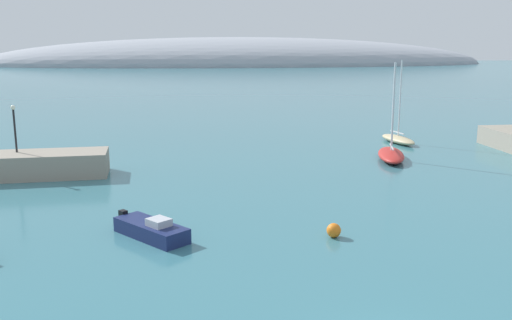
% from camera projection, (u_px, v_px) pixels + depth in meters
% --- Properties ---
extents(distant_ridge, '(241.14, 75.28, 25.74)m').
position_uv_depth(distant_ridge, '(239.00, 64.00, 271.19)').
color(distant_ridge, '#999EA8').
rests_on(distant_ridge, ground).
extents(sailboat_red_near_shore, '(4.01, 7.19, 8.72)m').
position_uv_depth(sailboat_red_near_shore, '(391.00, 154.00, 51.18)').
color(sailboat_red_near_shore, red).
rests_on(sailboat_red_near_shore, water).
extents(sailboat_sand_mid_mooring, '(2.75, 6.01, 8.66)m').
position_uv_depth(sailboat_sand_mid_mooring, '(398.00, 139.00, 59.79)').
color(sailboat_sand_mid_mooring, '#C6B284').
rests_on(sailboat_sand_mid_mooring, water).
extents(motorboat_navy_alongside_breakwater, '(4.32, 4.74, 1.22)m').
position_uv_depth(motorboat_navy_alongside_breakwater, '(151.00, 229.00, 30.83)').
color(motorboat_navy_alongside_breakwater, navy).
rests_on(motorboat_navy_alongside_breakwater, water).
extents(mooring_buoy_orange, '(0.79, 0.79, 0.79)m').
position_uv_depth(mooring_buoy_orange, '(334.00, 230.00, 30.85)').
color(mooring_buoy_orange, orange).
rests_on(mooring_buoy_orange, water).
extents(harbor_lamp_post, '(0.36, 0.36, 3.72)m').
position_uv_depth(harbor_lamp_post, '(14.00, 123.00, 44.29)').
color(harbor_lamp_post, black).
rests_on(harbor_lamp_post, breakwater_rocks).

